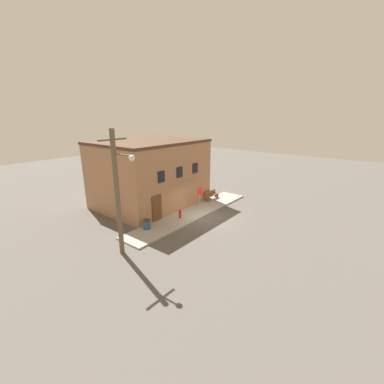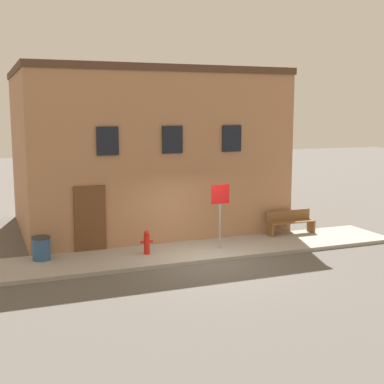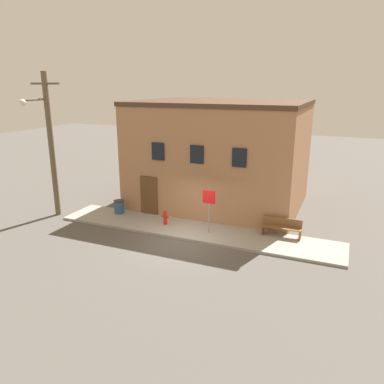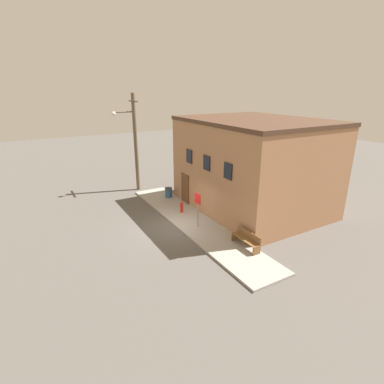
{
  "view_description": "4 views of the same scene",
  "coord_description": "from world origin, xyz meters",
  "px_view_note": "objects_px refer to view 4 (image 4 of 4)",
  "views": [
    {
      "loc": [
        -16.25,
        -11.62,
        8.24
      ],
      "look_at": [
        -0.1,
        1.19,
        2.0
      ],
      "focal_mm": 24.0,
      "sensor_mm": 36.0,
      "label": 1
    },
    {
      "loc": [
        -6.23,
        -14.22,
        4.53
      ],
      "look_at": [
        -0.1,
        1.19,
        2.0
      ],
      "focal_mm": 50.0,
      "sensor_mm": 36.0,
      "label": 2
    },
    {
      "loc": [
        6.56,
        -14.44,
        6.95
      ],
      "look_at": [
        -0.1,
        1.19,
        2.0
      ],
      "focal_mm": 35.0,
      "sensor_mm": 36.0,
      "label": 3
    },
    {
      "loc": [
        14.52,
        -7.18,
        7.87
      ],
      "look_at": [
        -0.1,
        1.19,
        2.0
      ],
      "focal_mm": 28.0,
      "sensor_mm": 36.0,
      "label": 4
    }
  ],
  "objects_px": {
    "fire_hydrant": "(182,207)",
    "trash_bin": "(169,192)",
    "utility_pole": "(134,140)",
    "bench": "(246,239)",
    "stop_sign": "(198,204)"
  },
  "relations": [
    {
      "from": "trash_bin",
      "to": "bench",
      "type": "bearing_deg",
      "value": 1.5
    },
    {
      "from": "bench",
      "to": "trash_bin",
      "type": "bearing_deg",
      "value": -178.5
    },
    {
      "from": "fire_hydrant",
      "to": "utility_pole",
      "type": "bearing_deg",
      "value": -172.97
    },
    {
      "from": "stop_sign",
      "to": "trash_bin",
      "type": "relative_size",
      "value": 2.94
    },
    {
      "from": "fire_hydrant",
      "to": "trash_bin",
      "type": "relative_size",
      "value": 1.04
    },
    {
      "from": "fire_hydrant",
      "to": "bench",
      "type": "xyz_separation_m",
      "value": [
        5.64,
        0.78,
        0.06
      ]
    },
    {
      "from": "utility_pole",
      "to": "stop_sign",
      "type": "bearing_deg",
      "value": 3.77
    },
    {
      "from": "bench",
      "to": "utility_pole",
      "type": "distance_m",
      "value": 12.49
    },
    {
      "from": "fire_hydrant",
      "to": "stop_sign",
      "type": "bearing_deg",
      "value": -4.81
    },
    {
      "from": "utility_pole",
      "to": "trash_bin",
      "type": "bearing_deg",
      "value": 22.68
    },
    {
      "from": "fire_hydrant",
      "to": "stop_sign",
      "type": "height_order",
      "value": "stop_sign"
    },
    {
      "from": "fire_hydrant",
      "to": "trash_bin",
      "type": "bearing_deg",
      "value": 170.0
    },
    {
      "from": "trash_bin",
      "to": "utility_pole",
      "type": "bearing_deg",
      "value": -157.32
    },
    {
      "from": "fire_hydrant",
      "to": "stop_sign",
      "type": "relative_size",
      "value": 0.36
    },
    {
      "from": "stop_sign",
      "to": "trash_bin",
      "type": "xyz_separation_m",
      "value": [
        -5.5,
        0.75,
        -1.09
      ]
    }
  ]
}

